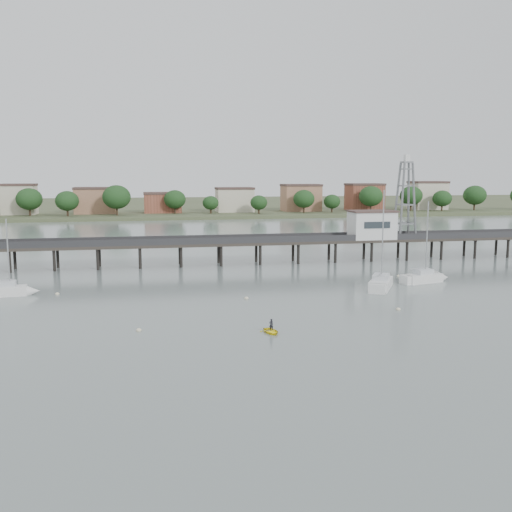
# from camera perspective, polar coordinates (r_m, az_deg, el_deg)

# --- Properties ---
(ground_plane) EXTENTS (500.00, 500.00, 0.00)m
(ground_plane) POSITION_cam_1_polar(r_m,az_deg,el_deg) (45.59, 10.68, -12.46)
(ground_plane) COLOR slate
(ground_plane) RESTS_ON ground
(pier) EXTENTS (150.00, 5.00, 5.50)m
(pier) POSITION_cam_1_polar(r_m,az_deg,el_deg) (101.60, -1.70, 1.31)
(pier) COLOR #2D2823
(pier) RESTS_ON ground
(pier_building) EXTENTS (8.40, 5.40, 5.30)m
(pier_building) POSITION_cam_1_polar(r_m,az_deg,el_deg) (108.10, 11.51, 3.10)
(pier_building) COLOR silver
(pier_building) RESTS_ON ground
(lattice_tower) EXTENTS (3.20, 3.20, 15.50)m
(lattice_tower) POSITION_cam_1_polar(r_m,az_deg,el_deg) (110.44, 14.71, 5.41)
(lattice_tower) COLOR slate
(lattice_tower) RESTS_ON ground
(sailboat_b) EXTENTS (6.50, 2.50, 10.67)m
(sailboat_b) POSITION_cam_1_polar(r_m,az_deg,el_deg) (82.08, -22.99, -3.22)
(sailboat_b) COLOR white
(sailboat_b) RESTS_ON ground
(sailboat_c) EXTENTS (6.77, 8.97, 14.62)m
(sailboat_c) POSITION_cam_1_polar(r_m,az_deg,el_deg) (83.65, 12.51, -2.56)
(sailboat_c) COLOR white
(sailboat_c) RESTS_ON ground
(sailboat_f) EXTENTS (7.96, 3.98, 12.69)m
(sailboat_f) POSITION_cam_1_polar(r_m,az_deg,el_deg) (88.88, 16.93, -2.09)
(sailboat_f) COLOR white
(sailboat_f) RESTS_ON ground
(yellow_dinghy) EXTENTS (1.90, 0.91, 2.56)m
(yellow_dinghy) POSITION_cam_1_polar(r_m,az_deg,el_deg) (58.36, 1.53, -7.69)
(yellow_dinghy) COLOR yellow
(yellow_dinghy) RESTS_ON ground
(dinghy_occupant) EXTENTS (0.65, 1.27, 0.29)m
(dinghy_occupant) POSITION_cam_1_polar(r_m,az_deg,el_deg) (58.36, 1.53, -7.69)
(dinghy_occupant) COLOR black
(dinghy_occupant) RESTS_ON ground
(mooring_buoys) EXTENTS (79.62, 24.92, 0.39)m
(mooring_buoys) POSITION_cam_1_polar(r_m,az_deg,el_deg) (74.50, 6.84, -4.18)
(mooring_buoys) COLOR beige
(mooring_buoys) RESTS_ON ground
(far_shore) EXTENTS (500.00, 170.00, 10.40)m
(far_shore) POSITION_cam_1_polar(r_m,az_deg,el_deg) (280.05, -7.50, 5.06)
(far_shore) COLOR #475133
(far_shore) RESTS_ON ground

